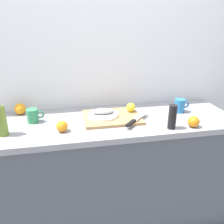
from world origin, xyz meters
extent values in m
plane|color=slate|center=(0.00, 0.00, 0.00)|extent=(12.00, 12.00, 0.00)
cube|color=white|center=(0.00, 0.33, 1.25)|extent=(3.20, 0.05, 2.50)
cube|color=#4C5159|center=(0.00, 0.00, 0.43)|extent=(2.00, 0.58, 0.86)
cube|color=gray|center=(0.00, 0.00, 0.88)|extent=(2.00, 0.60, 0.04)
cube|color=tan|center=(0.11, 0.01, 0.91)|extent=(0.40, 0.31, 0.02)
cylinder|color=white|center=(0.05, 0.03, 0.93)|extent=(0.22, 0.22, 0.01)
ellipsoid|color=#999E99|center=(0.05, 0.03, 0.95)|extent=(0.17, 0.07, 0.04)
cube|color=silver|center=(0.30, -0.05, 0.93)|extent=(0.15, 0.16, 0.00)
cube|color=black|center=(0.20, -0.15, 0.93)|extent=(0.09, 0.10, 0.02)
sphere|color=yellow|center=(0.26, 0.07, 0.95)|extent=(0.07, 0.07, 0.07)
cylinder|color=olive|center=(-0.60, -0.11, 0.99)|extent=(0.06, 0.06, 0.19)
cylinder|color=#338C59|center=(-0.44, 0.05, 0.95)|extent=(0.08, 0.08, 0.10)
torus|color=#338C59|center=(-0.39, 0.05, 0.95)|extent=(0.06, 0.01, 0.06)
cylinder|color=#2672B2|center=(0.64, 0.04, 0.95)|extent=(0.08, 0.08, 0.10)
torus|color=#2672B2|center=(0.70, 0.04, 0.96)|extent=(0.06, 0.01, 0.06)
sphere|color=orange|center=(-0.24, -0.13, 0.94)|extent=(0.07, 0.07, 0.07)
sphere|color=orange|center=(-0.55, 0.22, 0.94)|extent=(0.08, 0.08, 0.08)
sphere|color=orange|center=(0.61, -0.23, 0.94)|extent=(0.08, 0.08, 0.08)
cylinder|color=black|center=(0.46, -0.22, 0.98)|extent=(0.05, 0.05, 0.16)
camera|label=1|loc=(-0.18, -1.49, 1.56)|focal=36.86mm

